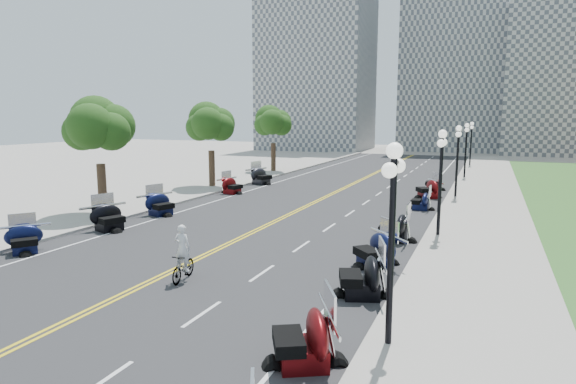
% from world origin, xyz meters
% --- Properties ---
extents(ground, '(160.00, 160.00, 0.00)m').
position_xyz_m(ground, '(0.00, 0.00, 0.00)').
color(ground, gray).
extents(road, '(16.00, 90.00, 0.01)m').
position_xyz_m(road, '(0.00, 10.00, 0.00)').
color(road, '#333335').
rests_on(road, ground).
extents(centerline_yellow_a, '(0.12, 90.00, 0.00)m').
position_xyz_m(centerline_yellow_a, '(-0.12, 10.00, 0.01)').
color(centerline_yellow_a, yellow).
rests_on(centerline_yellow_a, road).
extents(centerline_yellow_b, '(0.12, 90.00, 0.00)m').
position_xyz_m(centerline_yellow_b, '(0.12, 10.00, 0.01)').
color(centerline_yellow_b, yellow).
rests_on(centerline_yellow_b, road).
extents(edge_line_north, '(0.12, 90.00, 0.00)m').
position_xyz_m(edge_line_north, '(6.40, 10.00, 0.01)').
color(edge_line_north, white).
rests_on(edge_line_north, road).
extents(edge_line_south, '(0.12, 90.00, 0.00)m').
position_xyz_m(edge_line_south, '(-6.40, 10.00, 0.01)').
color(edge_line_south, white).
rests_on(edge_line_south, road).
extents(lane_dash_3, '(0.12, 2.00, 0.00)m').
position_xyz_m(lane_dash_3, '(3.20, -12.00, 0.01)').
color(lane_dash_3, white).
rests_on(lane_dash_3, road).
extents(lane_dash_4, '(0.12, 2.00, 0.00)m').
position_xyz_m(lane_dash_4, '(3.20, -8.00, 0.01)').
color(lane_dash_4, white).
rests_on(lane_dash_4, road).
extents(lane_dash_5, '(0.12, 2.00, 0.00)m').
position_xyz_m(lane_dash_5, '(3.20, -4.00, 0.01)').
color(lane_dash_5, white).
rests_on(lane_dash_5, road).
extents(lane_dash_6, '(0.12, 2.00, 0.00)m').
position_xyz_m(lane_dash_6, '(3.20, 0.00, 0.01)').
color(lane_dash_6, white).
rests_on(lane_dash_6, road).
extents(lane_dash_7, '(0.12, 2.00, 0.00)m').
position_xyz_m(lane_dash_7, '(3.20, 4.00, 0.01)').
color(lane_dash_7, white).
rests_on(lane_dash_7, road).
extents(lane_dash_8, '(0.12, 2.00, 0.00)m').
position_xyz_m(lane_dash_8, '(3.20, 8.00, 0.01)').
color(lane_dash_8, white).
rests_on(lane_dash_8, road).
extents(lane_dash_9, '(0.12, 2.00, 0.00)m').
position_xyz_m(lane_dash_9, '(3.20, 12.00, 0.01)').
color(lane_dash_9, white).
rests_on(lane_dash_9, road).
extents(lane_dash_10, '(0.12, 2.00, 0.00)m').
position_xyz_m(lane_dash_10, '(3.20, 16.00, 0.01)').
color(lane_dash_10, white).
rests_on(lane_dash_10, road).
extents(lane_dash_11, '(0.12, 2.00, 0.00)m').
position_xyz_m(lane_dash_11, '(3.20, 20.00, 0.01)').
color(lane_dash_11, white).
rests_on(lane_dash_11, road).
extents(lane_dash_12, '(0.12, 2.00, 0.00)m').
position_xyz_m(lane_dash_12, '(3.20, 24.00, 0.01)').
color(lane_dash_12, white).
rests_on(lane_dash_12, road).
extents(lane_dash_13, '(0.12, 2.00, 0.00)m').
position_xyz_m(lane_dash_13, '(3.20, 28.00, 0.01)').
color(lane_dash_13, white).
rests_on(lane_dash_13, road).
extents(lane_dash_14, '(0.12, 2.00, 0.00)m').
position_xyz_m(lane_dash_14, '(3.20, 32.00, 0.01)').
color(lane_dash_14, white).
rests_on(lane_dash_14, road).
extents(lane_dash_15, '(0.12, 2.00, 0.00)m').
position_xyz_m(lane_dash_15, '(3.20, 36.00, 0.01)').
color(lane_dash_15, white).
rests_on(lane_dash_15, road).
extents(lane_dash_16, '(0.12, 2.00, 0.00)m').
position_xyz_m(lane_dash_16, '(3.20, 40.00, 0.01)').
color(lane_dash_16, white).
rests_on(lane_dash_16, road).
extents(lane_dash_17, '(0.12, 2.00, 0.00)m').
position_xyz_m(lane_dash_17, '(3.20, 44.00, 0.01)').
color(lane_dash_17, white).
rests_on(lane_dash_17, road).
extents(lane_dash_18, '(0.12, 2.00, 0.00)m').
position_xyz_m(lane_dash_18, '(3.20, 48.00, 0.01)').
color(lane_dash_18, white).
rests_on(lane_dash_18, road).
extents(lane_dash_19, '(0.12, 2.00, 0.00)m').
position_xyz_m(lane_dash_19, '(3.20, 52.00, 0.01)').
color(lane_dash_19, white).
rests_on(lane_dash_19, road).
extents(sidewalk_north, '(5.00, 90.00, 0.15)m').
position_xyz_m(sidewalk_north, '(10.50, 10.00, 0.07)').
color(sidewalk_north, '#9E9991').
rests_on(sidewalk_north, ground).
extents(sidewalk_south, '(5.00, 90.00, 0.15)m').
position_xyz_m(sidewalk_south, '(-10.50, 10.00, 0.07)').
color(sidewalk_south, '#9E9991').
rests_on(sidewalk_south, ground).
extents(distant_block_a, '(18.00, 14.00, 26.00)m').
position_xyz_m(distant_block_a, '(-18.00, 62.00, 13.00)').
color(distant_block_a, gray).
rests_on(distant_block_a, ground).
extents(distant_block_b, '(16.00, 12.00, 30.00)m').
position_xyz_m(distant_block_b, '(4.00, 68.00, 15.00)').
color(distant_block_b, gray).
rests_on(distant_block_b, ground).
extents(street_lamp_1, '(0.50, 1.20, 4.90)m').
position_xyz_m(street_lamp_1, '(8.60, -8.00, 2.60)').
color(street_lamp_1, black).
rests_on(street_lamp_1, sidewalk_north).
extents(street_lamp_2, '(0.50, 1.20, 4.90)m').
position_xyz_m(street_lamp_2, '(8.60, 4.00, 2.60)').
color(street_lamp_2, black).
rests_on(street_lamp_2, sidewalk_north).
extents(street_lamp_3, '(0.50, 1.20, 4.90)m').
position_xyz_m(street_lamp_3, '(8.60, 16.00, 2.60)').
color(street_lamp_3, black).
rests_on(street_lamp_3, sidewalk_north).
extents(street_lamp_4, '(0.50, 1.20, 4.90)m').
position_xyz_m(street_lamp_4, '(8.60, 28.00, 2.60)').
color(street_lamp_4, black).
rests_on(street_lamp_4, sidewalk_north).
extents(street_lamp_5, '(0.50, 1.20, 4.90)m').
position_xyz_m(street_lamp_5, '(8.60, 40.00, 2.60)').
color(street_lamp_5, black).
rests_on(street_lamp_5, sidewalk_north).
extents(tree_2, '(4.80, 4.80, 9.20)m').
position_xyz_m(tree_2, '(-10.00, 2.00, 4.75)').
color(tree_2, '#235619').
rests_on(tree_2, sidewalk_south).
extents(tree_3, '(4.80, 4.80, 9.20)m').
position_xyz_m(tree_3, '(-10.00, 14.00, 4.75)').
color(tree_3, '#235619').
rests_on(tree_3, sidewalk_south).
extents(tree_4, '(4.80, 4.80, 9.20)m').
position_xyz_m(tree_4, '(-10.00, 26.00, 4.75)').
color(tree_4, '#235619').
rests_on(tree_4, sidewalk_south).
extents(motorcycle_n_3, '(2.90, 2.90, 1.49)m').
position_xyz_m(motorcycle_n_3, '(6.95, -9.57, 0.75)').
color(motorcycle_n_3, '#590A0C').
rests_on(motorcycle_n_3, road).
extents(motorcycle_n_4, '(2.76, 2.76, 1.51)m').
position_xyz_m(motorcycle_n_4, '(7.12, -4.85, 0.76)').
color(motorcycle_n_4, black).
rests_on(motorcycle_n_4, road).
extents(motorcycle_n_5, '(2.97, 2.97, 1.47)m').
position_xyz_m(motorcycle_n_5, '(6.84, -1.61, 0.74)').
color(motorcycle_n_5, black).
rests_on(motorcycle_n_5, road).
extents(motorcycle_n_6, '(2.15, 2.15, 1.46)m').
position_xyz_m(motorcycle_n_6, '(6.81, 2.59, 0.73)').
color(motorcycle_n_6, black).
rests_on(motorcycle_n_6, road).
extents(motorcycle_n_8, '(1.79, 1.79, 1.24)m').
position_xyz_m(motorcycle_n_8, '(6.91, 10.84, 0.62)').
color(motorcycle_n_8, black).
rests_on(motorcycle_n_8, road).
extents(motorcycle_n_9, '(2.92, 2.92, 1.49)m').
position_xyz_m(motorcycle_n_9, '(6.78, 15.40, 0.74)').
color(motorcycle_n_9, '#590A0C').
rests_on(motorcycle_n_9, road).
extents(motorcycle_n_10, '(2.00, 2.00, 1.33)m').
position_xyz_m(motorcycle_n_10, '(6.74, 19.51, 0.67)').
color(motorcycle_n_10, black).
rests_on(motorcycle_n_10, road).
extents(motorcycle_s_4, '(2.61, 2.61, 1.31)m').
position_xyz_m(motorcycle_s_4, '(-7.22, -5.44, 0.65)').
color(motorcycle_s_4, black).
rests_on(motorcycle_s_4, road).
extents(motorcycle_s_5, '(2.73, 2.73, 1.48)m').
position_xyz_m(motorcycle_s_5, '(-6.84, -0.92, 0.74)').
color(motorcycle_s_5, black).
rests_on(motorcycle_s_5, road).
extents(motorcycle_s_6, '(2.63, 2.63, 1.44)m').
position_xyz_m(motorcycle_s_6, '(-6.85, 3.21, 0.72)').
color(motorcycle_s_6, black).
rests_on(motorcycle_s_6, road).
extents(motorcycle_s_8, '(2.27, 2.27, 1.36)m').
position_xyz_m(motorcycle_s_8, '(-6.92, 11.82, 0.68)').
color(motorcycle_s_8, '#590A0C').
rests_on(motorcycle_s_8, road).
extents(motorcycle_s_9, '(2.82, 2.82, 1.56)m').
position_xyz_m(motorcycle_s_9, '(-7.15, 17.27, 0.78)').
color(motorcycle_s_9, black).
rests_on(motorcycle_s_9, road).
extents(bicycle, '(0.73, 1.72, 1.00)m').
position_xyz_m(bicycle, '(1.00, -5.77, 0.50)').
color(bicycle, '#A51414').
rests_on(bicycle, road).
extents(cyclist_rider, '(0.61, 0.40, 1.66)m').
position_xyz_m(cyclist_rider, '(1.00, -5.77, 1.83)').
color(cyclist_rider, silver).
rests_on(cyclist_rider, bicycle).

